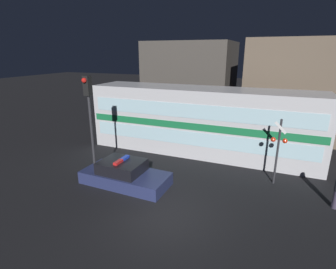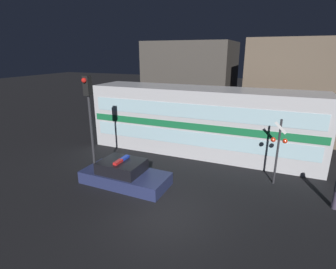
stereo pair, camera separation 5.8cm
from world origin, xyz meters
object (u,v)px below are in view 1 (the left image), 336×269
(train, at_px, (201,121))
(crossing_signal_near, at_px, (278,147))
(police_car, at_px, (125,175))
(traffic_light_corner, at_px, (89,108))

(train, bearing_deg, crossing_signal_near, -32.07)
(police_car, distance_m, traffic_light_corner, 3.60)
(train, distance_m, crossing_signal_near, 5.36)
(traffic_light_corner, bearing_deg, train, 57.46)
(crossing_signal_near, bearing_deg, police_car, -157.87)
(train, bearing_deg, traffic_light_corner, -122.54)
(police_car, xyz_separation_m, traffic_light_corner, (-1.52, -0.30, 3.25))
(police_car, height_order, crossing_signal_near, crossing_signal_near)
(train, xyz_separation_m, police_car, (-2.25, -5.60, -1.59))
(train, height_order, traffic_light_corner, traffic_light_corner)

